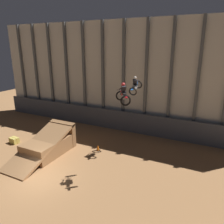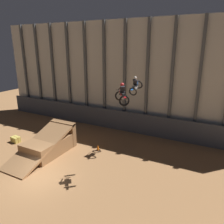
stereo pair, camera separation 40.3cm
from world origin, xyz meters
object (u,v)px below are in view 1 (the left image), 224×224
object	(u,v)px
rider_bike_right_air	(123,95)
hay_bale_trackside	(14,140)
dirt_ramp	(50,144)
rider_bike_left_air	(135,86)
traffic_cone_near_ramp	(49,138)
traffic_cone_arena_edge	(98,148)

from	to	relation	value
rider_bike_right_air	hay_bale_trackside	xyz separation A→B (m)	(-11.58, -0.12, -5.70)
dirt_ramp	rider_bike_left_air	world-z (taller)	rider_bike_left_air
traffic_cone_near_ramp	traffic_cone_arena_edge	size ratio (longest dim) A/B	1.00
traffic_cone_near_ramp	hay_bale_trackside	size ratio (longest dim) A/B	0.60
traffic_cone_near_ramp	dirt_ramp	bearing A→B (deg)	-46.58
dirt_ramp	hay_bale_trackside	bearing A→B (deg)	-179.11
traffic_cone_near_ramp	traffic_cone_arena_edge	world-z (taller)	same
dirt_ramp	rider_bike_left_air	bearing A→B (deg)	32.83
hay_bale_trackside	traffic_cone_arena_edge	bearing A→B (deg)	15.55
rider_bike_left_air	hay_bale_trackside	bearing A→B (deg)	-159.82
rider_bike_left_air	traffic_cone_near_ramp	xyz separation A→B (m)	(-8.21, -2.27, -5.64)
rider_bike_right_air	traffic_cone_arena_edge	world-z (taller)	rider_bike_right_air
dirt_ramp	traffic_cone_arena_edge	size ratio (longest dim) A/B	11.19
rider_bike_right_air	traffic_cone_arena_edge	size ratio (longest dim) A/B	2.85
rider_bike_left_air	traffic_cone_near_ramp	distance (m)	10.21
dirt_ramp	rider_bike_left_air	distance (m)	9.20
dirt_ramp	rider_bike_left_air	size ratio (longest dim) A/B	3.50
traffic_cone_arena_edge	hay_bale_trackside	distance (m)	8.52
traffic_cone_arena_edge	traffic_cone_near_ramp	bearing A→B (deg)	-176.53
rider_bike_left_air	rider_bike_right_air	xyz separation A→B (m)	(0.64, -4.10, 0.06)
rider_bike_right_air	hay_bale_trackside	distance (m)	12.91
dirt_ramp	traffic_cone_near_ramp	world-z (taller)	dirt_ramp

